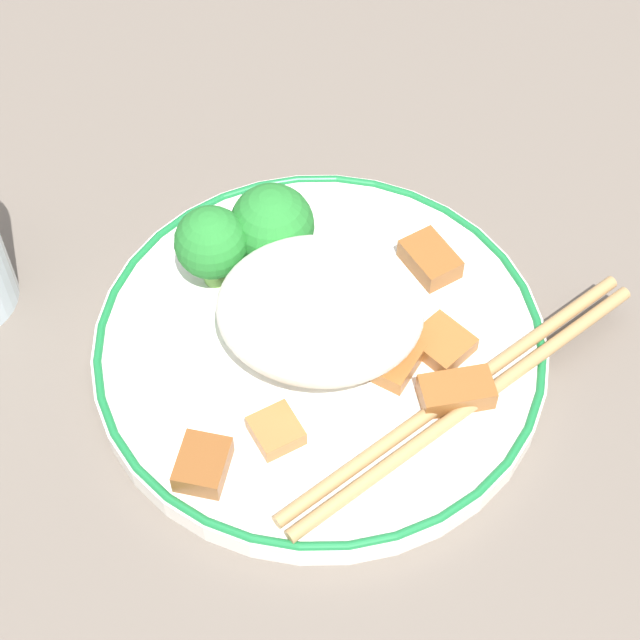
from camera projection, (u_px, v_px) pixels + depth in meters
The scene contains 12 objects.
ground_plane at pixel (320, 356), 0.62m from camera, with size 3.00×3.00×0.00m, color #665B51.
plate at pixel (320, 346), 0.61m from camera, with size 0.26×0.26×0.02m.
rice_mound at pixel (323, 314), 0.58m from camera, with size 0.11×0.10×0.06m.
broccoli_back_left at pixel (272, 227), 0.62m from camera, with size 0.05×0.05×0.06m.
broccoli_back_center at pixel (211, 244), 0.61m from camera, with size 0.04×0.04×0.06m.
meat_near_front at pixel (456, 392), 0.58m from camera, with size 0.04×0.03×0.01m.
meat_near_left at pixel (276, 431), 0.57m from camera, with size 0.03×0.03×0.01m.
meat_near_right at pixel (203, 464), 0.55m from camera, with size 0.03×0.03×0.01m.
meat_near_back at pixel (390, 360), 0.59m from camera, with size 0.04×0.04×0.01m.
meat_on_rice_edge at pixel (430, 259), 0.63m from camera, with size 0.04×0.04×0.01m.
meat_mid_left at pixel (442, 337), 0.60m from camera, with size 0.04×0.04×0.01m.
chopsticks at pixel (464, 399), 0.58m from camera, with size 0.19×0.18×0.01m.
Camera 1 is at (-0.03, 0.35, 0.51)m, focal length 60.00 mm.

